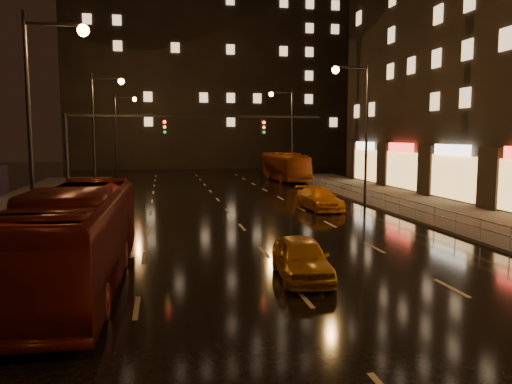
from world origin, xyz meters
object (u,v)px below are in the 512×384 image
taxi_near (301,258)px  taxi_far (319,199)px  bus_red (76,238)px  bus_curb (284,167)px

taxi_near → taxi_far: 16.55m
bus_red → bus_curb: size_ratio=1.07×
bus_curb → taxi_far: 21.61m
bus_curb → taxi_far: bearing=-100.7°
bus_curb → taxi_far: bus_curb is taller
bus_red → taxi_far: 20.15m
taxi_near → bus_red: bearing=-177.5°
taxi_near → bus_curb: bearing=81.9°
bus_red → taxi_near: bus_red is taller
bus_red → taxi_far: (13.15, 15.23, -0.92)m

